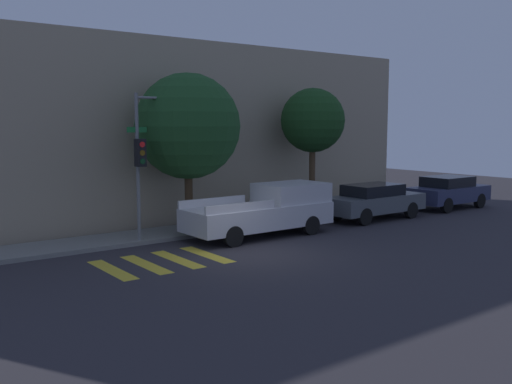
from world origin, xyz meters
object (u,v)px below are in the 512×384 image
Objects in this scene: traffic_light_pole at (149,144)px; pickup_truck at (267,210)px; sedan_near_corner at (374,201)px; tree_midblock at (313,121)px; tree_near_corner at (188,126)px; sedan_middle at (448,191)px.

pickup_truck is (3.96, -1.27, -2.41)m from traffic_light_pole.
sedan_near_corner is 4.21m from tree_midblock.
tree_near_corner is at bearing 137.74° from pickup_truck.
traffic_light_pole is 4.80m from pickup_truck.
sedan_near_corner is 8.60m from tree_near_corner.
tree_midblock is (7.88, 0.64, 0.77)m from traffic_light_pole.
sedan_middle is at bearing -15.29° from tree_midblock.
pickup_truck reaches higher than sedan_near_corner.
sedan_near_corner is 1.09× the size of sedan_middle.
tree_midblock is (-6.96, 1.90, 3.29)m from sedan_middle.
traffic_light_pole reaches higher than pickup_truck.
pickup_truck is 1.30× the size of sedan_middle.
sedan_near_corner is at bearing -13.72° from tree_near_corner.
tree_midblock reaches higher than traffic_light_pole.
sedan_near_corner is at bearing -47.03° from tree_midblock.
sedan_middle is 0.73× the size of tree_near_corner.
tree_midblock is at bearing 4.61° from traffic_light_pole.
traffic_light_pole is 0.91× the size of pickup_truck.
pickup_truck is 5.40m from tree_midblock.
traffic_light_pole is at bearing -175.39° from tree_midblock.
tree_midblock is at bearing 25.87° from pickup_truck.
tree_near_corner reaches higher than tree_midblock.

